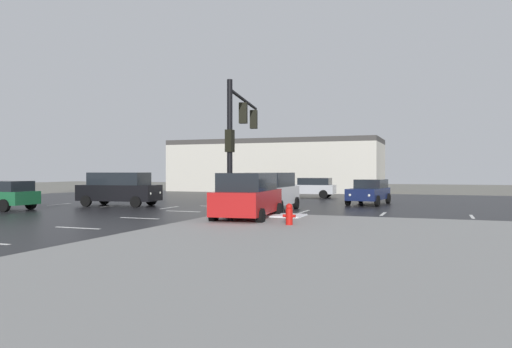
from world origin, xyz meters
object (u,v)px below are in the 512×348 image
fire_hydrant (289,214)px  suv_black (119,188)px  suv_red (248,195)px  suv_white (271,191)px  sedan_grey (256,189)px  sedan_navy (369,191)px  traffic_signal_mast (239,128)px  sedan_silver (309,187)px

fire_hydrant → suv_black: size_ratio=0.16×
fire_hydrant → suv_red: suv_red is taller
suv_white → fire_hydrant: bearing=-157.8°
suv_white → sedan_grey: (-3.64, 7.54, -0.24)m
suv_black → sedan_navy: suv_black is taller
traffic_signal_mast → suv_white: traffic_signal_mast is taller
sedan_navy → suv_red: bearing=-9.5°
suv_white → sedan_navy: suv_white is taller
fire_hydrant → sedan_silver: sedan_silver is taller
suv_black → sedan_grey: suv_black is taller
traffic_signal_mast → fire_hydrant: size_ratio=7.85×
suv_white → sedan_navy: 8.16m
suv_white → suv_black: bearing=88.2°
traffic_signal_mast → suv_white: bearing=-8.5°
suv_white → sedan_grey: 8.38m
sedan_silver → suv_white: suv_white is taller
traffic_signal_mast → suv_white: size_ratio=1.28×
sedan_navy → fire_hydrant: bearing=2.2°
fire_hydrant → suv_black: suv_black is taller
suv_black → sedan_silver: 15.66m
traffic_signal_mast → suv_white: 5.73m
suv_white → suv_red: (0.76, -5.32, 0.00)m
suv_black → sedan_grey: 9.61m
suv_white → sedan_navy: size_ratio=1.04×
suv_black → suv_white: size_ratio=1.02×
sedan_silver → sedan_grey: size_ratio=0.98×
suv_black → suv_red: (10.48, -5.42, 0.00)m
suv_white → sedan_navy: (4.30, 6.92, -0.24)m
sedan_silver → suv_white: 13.34m
traffic_signal_mast → fire_hydrant: (3.03, -2.46, -3.46)m
sedan_silver → sedan_navy: size_ratio=0.98×
sedan_silver → fire_hydrant: bearing=100.5°
traffic_signal_mast → sedan_silver: size_ratio=1.36×
sedan_silver → sedan_grey: bearing=65.8°
sedan_silver → traffic_signal_mast: bearing=92.9°
suv_black → suv_red: same height
fire_hydrant → sedan_grey: bearing=114.6°
suv_black → sedan_grey: (6.08, 7.44, -0.24)m
fire_hydrant → sedan_navy: 14.36m
suv_black → suv_white: bearing=-6.4°
suv_black → sedan_grey: size_ratio=1.06×
suv_red → sedan_grey: bearing=13.1°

